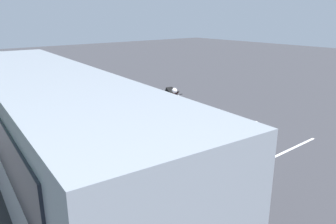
{
  "coord_description": "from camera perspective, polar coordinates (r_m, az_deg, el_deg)",
  "views": [
    {
      "loc": [
        -9.47,
        7.31,
        4.53
      ],
      "look_at": [
        -0.6,
        0.17,
        1.1
      ],
      "focal_mm": 34.62,
      "sensor_mm": 36.0,
      "label": 1
    }
  ],
  "objects": [
    {
      "name": "ground_plane",
      "position": [
        12.79,
        -1.1,
        -3.97
      ],
      "size": [
        80.0,
        80.0,
        0.0
      ],
      "primitive_type": "plane",
      "color": "#38383D"
    },
    {
      "name": "tour_bus",
      "position": [
        8.46,
        -19.85,
        -4.21
      ],
      "size": [
        11.19,
        3.33,
        3.25
      ],
      "color": "#8C939E",
      "rests_on": "ground_plane"
    },
    {
      "name": "spectator_far_left",
      "position": [
        8.94,
        2.54,
        -6.01
      ],
      "size": [
        0.58,
        0.37,
        1.79
      ],
      "color": "black",
      "rests_on": "ground_plane"
    },
    {
      "name": "spectator_left",
      "position": [
        9.76,
        -2.9,
        -4.19
      ],
      "size": [
        0.58,
        0.37,
        1.74
      ],
      "color": "black",
      "rests_on": "ground_plane"
    },
    {
      "name": "spectator_centre",
      "position": [
        10.59,
        -5.68,
        -2.35
      ],
      "size": [
        0.57,
        0.31,
        1.8
      ],
      "color": "#473823",
      "rests_on": "ground_plane"
    },
    {
      "name": "spectator_right",
      "position": [
        11.79,
        -8.93,
        -0.69
      ],
      "size": [
        0.58,
        0.34,
        1.74
      ],
      "color": "black",
      "rests_on": "ground_plane"
    },
    {
      "name": "parked_motorcycle_silver",
      "position": [
        12.63,
        -13.18,
        -2.38
      ],
      "size": [
        2.04,
        0.61,
        0.99
      ],
      "color": "black",
      "rests_on": "ground_plane"
    },
    {
      "name": "parked_motorcycle_dark",
      "position": [
        7.91,
        5.21,
        -14.11
      ],
      "size": [
        2.05,
        0.58,
        0.99
      ],
      "color": "black",
      "rests_on": "ground_plane"
    },
    {
      "name": "stunt_motorcycle",
      "position": [
        15.69,
        0.44,
        2.32
      ],
      "size": [
        2.04,
        0.67,
        1.23
      ],
      "color": "black",
      "rests_on": "ground_plane"
    },
    {
      "name": "bay_line_a",
      "position": [
        11.61,
        18.93,
        -7.14
      ],
      "size": [
        0.17,
        4.74,
        0.01
      ],
      "color": "white",
      "rests_on": "ground_plane"
    },
    {
      "name": "bay_line_b",
      "position": [
        13.05,
        9.26,
        -3.75
      ],
      "size": [
        0.17,
        4.79,
        0.01
      ],
      "color": "white",
      "rests_on": "ground_plane"
    },
    {
      "name": "bay_line_c",
      "position": [
        14.82,
        1.75,
        -1.02
      ],
      "size": [
        0.16,
        3.64,
        0.01
      ],
      "color": "white",
      "rests_on": "ground_plane"
    },
    {
      "name": "bay_line_d",
      "position": [
        16.81,
        -4.07,
        1.11
      ],
      "size": [
        0.17,
        4.42,
        0.01
      ],
      "color": "white",
      "rests_on": "ground_plane"
    }
  ]
}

